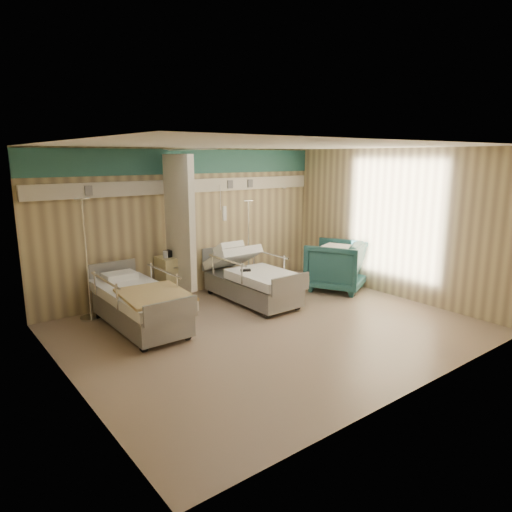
# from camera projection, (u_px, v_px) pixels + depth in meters

# --- Properties ---
(ground) EXTENTS (6.00, 5.00, 0.00)m
(ground) POSITION_uv_depth(u_px,v_px,m) (271.00, 329.00, 7.15)
(ground) COLOR gray
(ground) RESTS_ON ground
(room_walls) EXTENTS (6.04, 5.04, 2.82)m
(room_walls) POSITION_uv_depth(u_px,v_px,m) (260.00, 209.00, 6.93)
(room_walls) COLOR tan
(room_walls) RESTS_ON ground
(bed_right) EXTENTS (1.00, 2.16, 0.63)m
(bed_right) POSITION_uv_depth(u_px,v_px,m) (252.00, 285.00, 8.45)
(bed_right) COLOR white
(bed_right) RESTS_ON ground
(bed_left) EXTENTS (1.00, 2.16, 0.63)m
(bed_left) POSITION_uv_depth(u_px,v_px,m) (140.00, 309.00, 7.13)
(bed_left) COLOR white
(bed_left) RESTS_ON ground
(bedside_cabinet) EXTENTS (0.50, 0.48, 0.85)m
(bedside_cabinet) POSITION_uv_depth(u_px,v_px,m) (173.00, 279.00, 8.43)
(bedside_cabinet) COLOR #CBBC7F
(bedside_cabinet) RESTS_ON ground
(visitor_armchair) EXTENTS (1.43, 1.45, 0.99)m
(visitor_armchair) POSITION_uv_depth(u_px,v_px,m) (336.00, 265.00, 9.19)
(visitor_armchair) COLOR #215153
(visitor_armchair) RESTS_ON ground
(waffle_blanket) EXTENTS (0.84, 0.80, 0.08)m
(waffle_blanket) POSITION_uv_depth(u_px,v_px,m) (337.00, 239.00, 9.08)
(waffle_blanket) COLOR white
(waffle_blanket) RESTS_ON visitor_armchair
(iv_stand_right) EXTENTS (0.32, 0.32, 1.80)m
(iv_stand_right) POSITION_uv_depth(u_px,v_px,m) (249.00, 270.00, 9.33)
(iv_stand_right) COLOR silver
(iv_stand_right) RESTS_ON ground
(iv_stand_left) EXTENTS (0.36, 0.36, 2.01)m
(iv_stand_left) POSITION_uv_depth(u_px,v_px,m) (90.00, 295.00, 7.52)
(iv_stand_left) COLOR silver
(iv_stand_left) RESTS_ON ground
(call_remote) EXTENTS (0.19, 0.14, 0.04)m
(call_remote) POSITION_uv_depth(u_px,v_px,m) (246.00, 270.00, 8.17)
(call_remote) COLOR black
(call_remote) RESTS_ON bed_right
(tan_blanket) EXTENTS (1.01, 1.23, 0.04)m
(tan_blanket) POSITION_uv_depth(u_px,v_px,m) (154.00, 294.00, 6.73)
(tan_blanket) COLOR tan
(tan_blanket) RESTS_ON bed_left
(toiletry_bag) EXTENTS (0.25, 0.19, 0.12)m
(toiletry_bag) POSITION_uv_depth(u_px,v_px,m) (171.00, 253.00, 8.35)
(toiletry_bag) COLOR black
(toiletry_bag) RESTS_ON bedside_cabinet
(white_cup) EXTENTS (0.11, 0.11, 0.13)m
(white_cup) POSITION_uv_depth(u_px,v_px,m) (165.00, 255.00, 8.22)
(white_cup) COLOR white
(white_cup) RESTS_ON bedside_cabinet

